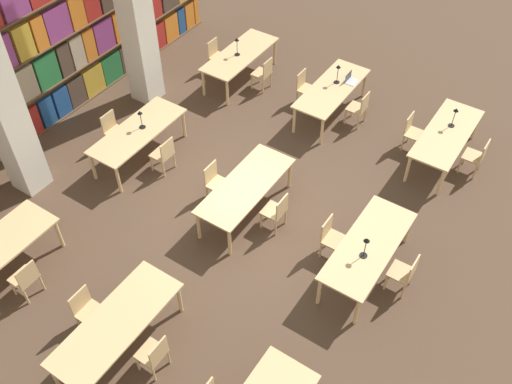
% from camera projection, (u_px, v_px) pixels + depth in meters
% --- Properties ---
extents(ground_plane, '(40.00, 40.00, 0.00)m').
position_uv_depth(ground_plane, '(245.00, 210.00, 11.68)').
color(ground_plane, '#4C3828').
extents(bookshelf_bank, '(11.01, 0.35, 5.50)m').
position_uv_depth(bookshelf_bank, '(27.00, 17.00, 11.87)').
color(bookshelf_bank, brown).
rests_on(bookshelf_bank, ground_plane).
extents(reading_table_1, '(2.33, 0.89, 0.77)m').
position_uv_depth(reading_table_1, '(368.00, 247.00, 10.13)').
color(reading_table_1, tan).
rests_on(reading_table_1, ground_plane).
extents(chair_2, '(0.42, 0.40, 0.87)m').
position_uv_depth(chair_2, '(405.00, 273.00, 10.02)').
color(chair_2, tan).
rests_on(chair_2, ground_plane).
extents(chair_3, '(0.42, 0.40, 0.87)m').
position_uv_depth(chair_3, '(331.00, 237.00, 10.58)').
color(chair_3, tan).
rests_on(chair_3, ground_plane).
extents(desk_lamp_0, '(0.14, 0.14, 0.47)m').
position_uv_depth(desk_lamp_0, '(366.00, 244.00, 9.68)').
color(desk_lamp_0, black).
rests_on(desk_lamp_0, reading_table_1).
extents(reading_table_2, '(2.33, 0.89, 0.77)m').
position_uv_depth(reading_table_2, '(446.00, 135.00, 12.26)').
color(reading_table_2, tan).
rests_on(reading_table_2, ground_plane).
extents(chair_4, '(0.42, 0.40, 0.87)m').
position_uv_depth(chair_4, '(477.00, 156.00, 12.13)').
color(chair_4, tan).
rests_on(chair_4, ground_plane).
extents(chair_5, '(0.42, 0.40, 0.87)m').
position_uv_depth(chair_5, '(412.00, 132.00, 12.69)').
color(chair_5, tan).
rests_on(chair_5, ground_plane).
extents(desk_lamp_1, '(0.14, 0.14, 0.47)m').
position_uv_depth(desk_lamp_1, '(455.00, 114.00, 12.14)').
color(desk_lamp_1, black).
rests_on(desk_lamp_1, reading_table_2).
extents(reading_table_3, '(2.33, 0.89, 0.77)m').
position_uv_depth(reading_table_3, '(117.00, 325.00, 9.04)').
color(reading_table_3, tan).
rests_on(reading_table_3, ground_plane).
extents(chair_6, '(0.42, 0.40, 0.87)m').
position_uv_depth(chair_6, '(154.00, 354.00, 8.93)').
color(chair_6, tan).
rests_on(chair_6, ground_plane).
extents(chair_7, '(0.42, 0.40, 0.87)m').
position_uv_depth(chair_7, '(87.00, 310.00, 9.49)').
color(chair_7, tan).
rests_on(chair_7, ground_plane).
extents(reading_table_4, '(2.33, 0.89, 0.77)m').
position_uv_depth(reading_table_4, '(246.00, 187.00, 11.17)').
color(reading_table_4, tan).
rests_on(reading_table_4, ground_plane).
extents(chair_8, '(0.42, 0.40, 0.87)m').
position_uv_depth(chair_8, '(276.00, 211.00, 11.03)').
color(chair_8, tan).
rests_on(chair_8, ground_plane).
extents(chair_9, '(0.42, 0.40, 0.87)m').
position_uv_depth(chair_9, '(216.00, 182.00, 11.59)').
color(chair_9, tan).
rests_on(chair_9, ground_plane).
extents(reading_table_5, '(2.33, 0.89, 0.77)m').
position_uv_depth(reading_table_5, '(332.00, 90.00, 13.39)').
color(reading_table_5, tan).
rests_on(reading_table_5, ground_plane).
extents(chair_10, '(0.42, 0.40, 0.87)m').
position_uv_depth(chair_10, '(359.00, 108.00, 13.29)').
color(chair_10, tan).
rests_on(chair_10, ground_plane).
extents(chair_11, '(0.42, 0.40, 0.87)m').
position_uv_depth(chair_11, '(305.00, 87.00, 13.85)').
color(chair_11, tan).
rests_on(chair_11, ground_plane).
extents(desk_lamp_2, '(0.14, 0.14, 0.48)m').
position_uv_depth(desk_lamp_2, '(338.00, 71.00, 13.25)').
color(desk_lamp_2, black).
rests_on(desk_lamp_2, reading_table_5).
extents(laptop, '(0.32, 0.22, 0.21)m').
position_uv_depth(laptop, '(351.00, 80.00, 13.48)').
color(laptop, silver).
rests_on(laptop, reading_table_5).
extents(chair_12, '(0.42, 0.40, 0.87)m').
position_uv_depth(chair_12, '(26.00, 278.00, 9.94)').
color(chair_12, tan).
rests_on(chair_12, ground_plane).
extents(reading_table_7, '(2.33, 0.89, 0.77)m').
position_uv_depth(reading_table_7, '(138.00, 133.00, 12.32)').
color(reading_table_7, tan).
rests_on(reading_table_7, ground_plane).
extents(chair_14, '(0.42, 0.40, 0.87)m').
position_uv_depth(chair_14, '(164.00, 154.00, 12.18)').
color(chair_14, tan).
rests_on(chair_14, ground_plane).
extents(chair_15, '(0.42, 0.40, 0.87)m').
position_uv_depth(chair_15, '(114.00, 130.00, 12.74)').
color(chair_15, tan).
rests_on(chair_15, ground_plane).
extents(desk_lamp_3, '(0.14, 0.14, 0.44)m').
position_uv_depth(desk_lamp_3, '(141.00, 116.00, 12.11)').
color(desk_lamp_3, black).
rests_on(desk_lamp_3, reading_table_7).
extents(reading_table_8, '(2.33, 0.89, 0.77)m').
position_uv_depth(reading_table_8, '(240.00, 56.00, 14.41)').
color(reading_table_8, tan).
rests_on(reading_table_8, ground_plane).
extents(chair_16, '(0.42, 0.40, 0.87)m').
position_uv_depth(chair_16, '(264.00, 73.00, 14.27)').
color(chair_16, tan).
rests_on(chair_16, ground_plane).
extents(chair_17, '(0.42, 0.40, 0.87)m').
position_uv_depth(chair_17, '(217.00, 55.00, 14.83)').
color(chair_17, tan).
rests_on(chair_17, ground_plane).
extents(desk_lamp_4, '(0.14, 0.14, 0.47)m').
position_uv_depth(desk_lamp_4, '(237.00, 44.00, 14.08)').
color(desk_lamp_4, black).
rests_on(desk_lamp_4, reading_table_8).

